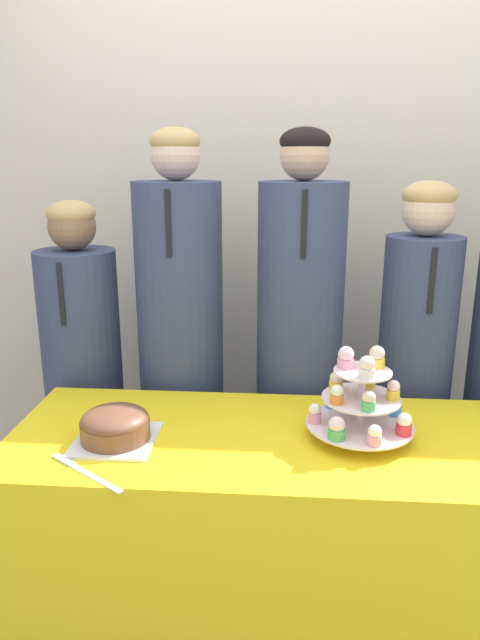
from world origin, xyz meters
TOP-DOWN VIEW (x-y plane):
  - wall_back at (0.00, 1.35)m, footprint 9.00×0.06m
  - table at (0.00, 0.31)m, footprint 1.70×0.61m
  - round_cake at (-0.52, 0.24)m, footprint 0.23×0.23m
  - cake_knife at (-0.59, 0.09)m, footprint 0.24×0.17m
  - cupcake_stand at (0.17, 0.32)m, footprint 0.31×0.31m
  - student_0 at (-0.82, 0.81)m, footprint 0.30×0.30m
  - student_1 at (-0.43, 0.81)m, footprint 0.32×0.32m
  - student_2 at (0.01, 0.81)m, footprint 0.31×0.32m
  - student_3 at (0.43, 0.81)m, footprint 0.27×0.27m

SIDE VIEW (x-z plane):
  - table at x=0.00m, z-range 0.00..0.77m
  - student_0 at x=-0.82m, z-range -0.04..1.36m
  - student_3 at x=0.43m, z-range -0.03..1.45m
  - cake_knife at x=-0.59m, z-range 0.77..0.78m
  - student_1 at x=-0.43m, z-range -0.05..1.60m
  - student_2 at x=0.01m, z-range -0.05..1.60m
  - round_cake at x=-0.52m, z-range 0.77..0.87m
  - cupcake_stand at x=0.17m, z-range 0.75..1.02m
  - wall_back at x=0.00m, z-range 0.00..2.70m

